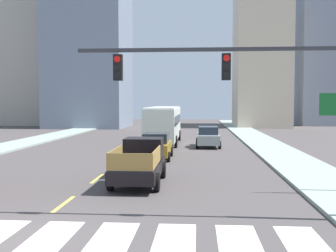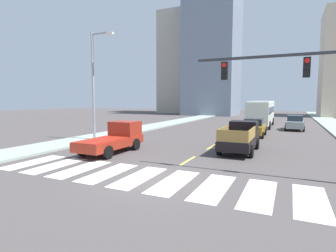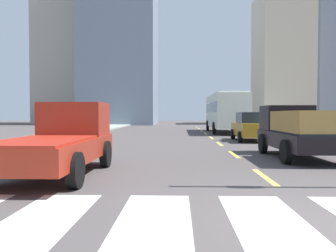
# 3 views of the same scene
# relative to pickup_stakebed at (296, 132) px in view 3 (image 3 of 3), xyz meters

# --- Properties ---
(ground_plane) EXTENTS (160.00, 160.00, 0.00)m
(ground_plane) POSITION_rel_pickup_stakebed_xyz_m (-2.22, -8.32, -0.94)
(ground_plane) COLOR #4B4444
(sidewalk_left) EXTENTS (3.37, 110.00, 0.15)m
(sidewalk_left) POSITION_rel_pickup_stakebed_xyz_m (-13.00, 9.68, -0.86)
(sidewalk_left) COLOR #94A398
(sidewalk_left) RESTS_ON ground
(crosswalk_stripe_2) EXTENTS (1.13, 3.60, 0.01)m
(crosswalk_stripe_2) POSITION_rel_pickup_stakebed_xyz_m (-6.52, -8.32, -0.93)
(crosswalk_stripe_2) COLOR silver
(crosswalk_stripe_2) RESTS_ON ground
(crosswalk_stripe_3) EXTENTS (1.13, 3.60, 0.01)m
(crosswalk_stripe_3) POSITION_rel_pickup_stakebed_xyz_m (-4.80, -8.32, -0.93)
(crosswalk_stripe_3) COLOR silver
(crosswalk_stripe_3) RESTS_ON ground
(crosswalk_stripe_4) EXTENTS (1.13, 3.60, 0.01)m
(crosswalk_stripe_4) POSITION_rel_pickup_stakebed_xyz_m (-3.08, -8.32, -0.93)
(crosswalk_stripe_4) COLOR silver
(crosswalk_stripe_4) RESTS_ON ground
(lane_dash_0) EXTENTS (0.16, 2.40, 0.01)m
(lane_dash_0) POSITION_rel_pickup_stakebed_xyz_m (-2.22, -4.32, -0.93)
(lane_dash_0) COLOR #D4C44C
(lane_dash_0) RESTS_ON ground
(lane_dash_1) EXTENTS (0.16, 2.40, 0.01)m
(lane_dash_1) POSITION_rel_pickup_stakebed_xyz_m (-2.22, 0.68, -0.93)
(lane_dash_1) COLOR #D4C44C
(lane_dash_1) RESTS_ON ground
(lane_dash_2) EXTENTS (0.16, 2.40, 0.01)m
(lane_dash_2) POSITION_rel_pickup_stakebed_xyz_m (-2.22, 5.68, -0.93)
(lane_dash_2) COLOR #D4C44C
(lane_dash_2) RESTS_ON ground
(lane_dash_3) EXTENTS (0.16, 2.40, 0.01)m
(lane_dash_3) POSITION_rel_pickup_stakebed_xyz_m (-2.22, 10.68, -0.93)
(lane_dash_3) COLOR #D4C44C
(lane_dash_3) RESTS_ON ground
(lane_dash_4) EXTENTS (0.16, 2.40, 0.01)m
(lane_dash_4) POSITION_rel_pickup_stakebed_xyz_m (-2.22, 15.68, -0.93)
(lane_dash_4) COLOR #D4C44C
(lane_dash_4) RESTS_ON ground
(lane_dash_5) EXTENTS (0.16, 2.40, 0.01)m
(lane_dash_5) POSITION_rel_pickup_stakebed_xyz_m (-2.22, 20.68, -0.93)
(lane_dash_5) COLOR #D4C44C
(lane_dash_5) RESTS_ON ground
(lane_dash_6) EXTENTS (0.16, 2.40, 0.01)m
(lane_dash_6) POSITION_rel_pickup_stakebed_xyz_m (-2.22, 25.68, -0.93)
(lane_dash_6) COLOR #D4C44C
(lane_dash_6) RESTS_ON ground
(lane_dash_7) EXTENTS (0.16, 2.40, 0.01)m
(lane_dash_7) POSITION_rel_pickup_stakebed_xyz_m (-2.22, 30.68, -0.93)
(lane_dash_7) COLOR #D4C44C
(lane_dash_7) RESTS_ON ground
(pickup_stakebed) EXTENTS (2.18, 5.20, 1.96)m
(pickup_stakebed) POSITION_rel_pickup_stakebed_xyz_m (0.00, 0.00, 0.00)
(pickup_stakebed) COLOR black
(pickup_stakebed) RESTS_ON ground
(pickup_dark) EXTENTS (2.18, 5.20, 1.96)m
(pickup_dark) POSITION_rel_pickup_stakebed_xyz_m (-7.63, -3.85, -0.02)
(pickup_dark) COLOR maroon
(pickup_dark) RESTS_ON ground
(city_bus) EXTENTS (2.72, 10.80, 3.32)m
(city_bus) POSITION_rel_pickup_stakebed_xyz_m (-0.38, 17.62, 1.02)
(city_bus) COLOR silver
(city_bus) RESTS_ON ground
(sedan_mid) EXTENTS (2.02, 4.40, 1.72)m
(sedan_mid) POSITION_rel_pickup_stakebed_xyz_m (-0.06, 7.86, -0.08)
(sedan_mid) COLOR #A0741D
(sedan_mid) RESTS_ON ground
(sedan_near_left) EXTENTS (2.02, 4.40, 1.72)m
(sedan_near_left) POSITION_rel_pickup_stakebed_xyz_m (3.52, 15.32, -0.08)
(sedan_near_left) COLOR gray
(sedan_near_left) RESTS_ON ground
(tower_tall_centre) EXTENTS (10.45, 9.53, 26.08)m
(tower_tall_centre) POSITION_rel_pickup_stakebed_xyz_m (-23.70, 48.44, 12.11)
(tower_tall_centre) COLOR #B0A99B
(tower_tall_centre) RESTS_ON ground
(block_mid_left) EXTENTS (7.80, 10.10, 21.03)m
(block_mid_left) POSITION_rel_pickup_stakebed_xyz_m (12.20, 44.65, 9.58)
(block_mid_left) COLOR beige
(block_mid_left) RESTS_ON ground
(block_mid_right) EXTENTS (11.23, 11.86, 32.54)m
(block_mid_right) POSITION_rel_pickup_stakebed_xyz_m (-13.74, 42.40, 15.33)
(block_mid_right) COLOR slate
(block_mid_right) RESTS_ON ground
(block_low_left) EXTENTS (7.81, 7.21, 35.74)m
(block_low_left) POSITION_rel_pickup_stakebed_xyz_m (22.91, 49.69, 16.94)
(block_low_left) COLOR slate
(block_low_left) RESTS_ON ground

